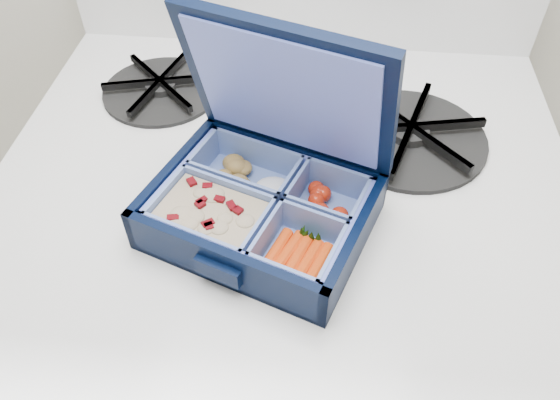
# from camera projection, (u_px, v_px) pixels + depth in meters

# --- Properties ---
(stove) EXTENTS (0.67, 0.67, 1.00)m
(stove) POSITION_uv_depth(u_px,v_px,m) (283.00, 365.00, 1.00)
(stove) COLOR white
(stove) RESTS_ON floor
(bento_box) EXTENTS (0.26, 0.23, 0.05)m
(bento_box) POSITION_uv_depth(u_px,v_px,m) (261.00, 210.00, 0.56)
(bento_box) COLOR black
(bento_box) RESTS_ON stove
(burner_grate) EXTENTS (0.23, 0.23, 0.03)m
(burner_grate) POSITION_uv_depth(u_px,v_px,m) (410.00, 131.00, 0.66)
(burner_grate) COLOR black
(burner_grate) RESTS_ON stove
(burner_grate_rear) EXTENTS (0.19, 0.19, 0.02)m
(burner_grate_rear) POSITION_uv_depth(u_px,v_px,m) (161.00, 87.00, 0.73)
(burner_grate_rear) COLOR black
(burner_grate_rear) RESTS_ON stove
(fork) EXTENTS (0.06, 0.16, 0.01)m
(fork) POSITION_uv_depth(u_px,v_px,m) (343.00, 137.00, 0.67)
(fork) COLOR #B3B0CA
(fork) RESTS_ON stove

